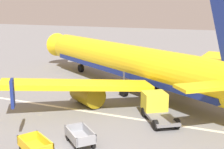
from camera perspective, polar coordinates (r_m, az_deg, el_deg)
apron_stripe at (r=26.27m, az=0.85°, el=-7.74°), size 120.00×0.36×0.01m
airplane at (r=33.58m, az=3.73°, el=2.15°), size 33.94×28.34×11.34m
baggage_cart_nearest at (r=20.15m, az=-14.14°, el=-12.89°), size 3.45×2.45×1.07m
baggage_cart_second_in_row at (r=21.08m, az=-6.00°, el=-11.38°), size 3.18×2.87×1.07m
service_truck_beside_carts at (r=25.68m, az=8.24°, el=-5.77°), size 4.06×4.67×2.10m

